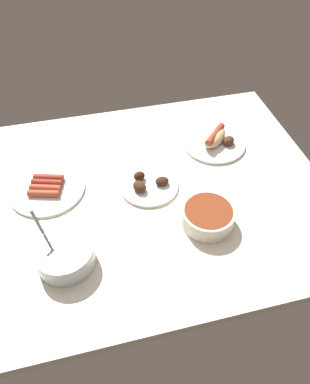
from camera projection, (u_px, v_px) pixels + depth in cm
name	position (u px, v px, depth cm)	size (l,w,h in cm)	color
ground_plane	(137.00, 196.00, 117.15)	(120.00, 90.00, 3.00)	silver
bowl_chili	(208.00, 216.00, 105.66)	(15.19, 15.19, 5.55)	white
plate_grilled_meat	(148.00, 184.00, 117.15)	(18.74, 18.74, 4.02)	white
plate_sausages	(47.00, 188.00, 116.22)	(23.66, 23.66, 3.12)	white
plate_hotdog_assembled	(215.00, 140.00, 130.78)	(22.11, 22.11, 5.61)	white
bowl_coleslaw	(65.00, 255.00, 96.30)	(15.44, 15.44, 15.78)	silver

